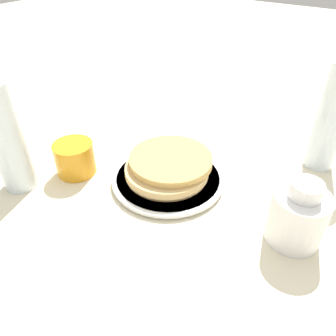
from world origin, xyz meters
TOP-DOWN VIEW (x-y plane):
  - ground_plane at (0.00, 0.00)m, footprint 4.00×4.00m
  - plate at (-0.02, 0.02)m, footprint 0.23×0.23m
  - pancake_stack at (-0.02, 0.02)m, footprint 0.17×0.18m
  - juice_glass at (0.16, 0.10)m, footprint 0.08×0.08m
  - cream_jug at (-0.27, 0.03)m, footprint 0.09×0.09m
  - water_bottle_near at (0.22, 0.20)m, footprint 0.06×0.06m
  - water_bottle_mid at (-0.25, -0.22)m, footprint 0.06×0.06m

SIDE VIEW (x-z plane):
  - ground_plane at x=0.00m, z-range 0.00..0.00m
  - plate at x=-0.02m, z-range 0.00..0.01m
  - juice_glass at x=0.16m, z-range 0.00..0.07m
  - pancake_stack at x=-0.02m, z-range 0.01..0.06m
  - cream_jug at x=-0.27m, z-range -0.01..0.11m
  - water_bottle_near at x=0.22m, z-range -0.01..0.23m
  - water_bottle_mid at x=-0.25m, z-range -0.01..0.24m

